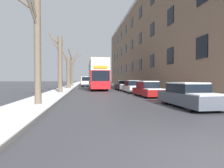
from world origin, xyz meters
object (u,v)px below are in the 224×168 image
Objects in this scene: pedestrian_left_sidewalk at (61,84)px; double_decker_bus at (98,74)px; parked_car_1 at (148,89)px; parked_car_2 at (133,87)px; parked_car_3 at (123,85)px; bare_tree_left_0 at (36,30)px; oncoming_van at (86,81)px; bare_tree_left_1 at (60,63)px; bare_tree_left_3 at (72,70)px; bare_tree_left_2 at (68,70)px; parked_car_0 at (188,96)px.

double_decker_bus is at bearing 102.41° from pedestrian_left_sidewalk.
double_decker_bus is at bearing 107.46° from parked_car_1.
parked_car_2 reaches higher than parked_car_3.
bare_tree_left_0 is at bearing -118.45° from parked_car_3.
bare_tree_left_1 is at bearing -97.75° from oncoming_van.
double_decker_bus is 4.34m from parked_car_3.
pedestrian_left_sidewalk is at bearing -149.62° from parked_car_3.
bare_tree_left_3 is 19.48m from pedestrian_left_sidewalk.
bare_tree_left_2 is (-0.05, 19.58, -1.27)m from bare_tree_left_0.
parked_car_3 is at bearing -25.30° from bare_tree_left_2.
pedestrian_left_sidewalk is (-0.02, 0.93, -2.38)m from bare_tree_left_1.
bare_tree_left_2 is 13.05m from parked_car_2.
double_decker_bus is 2.33× the size of parked_car_3.
parked_car_2 is at bearing -66.89° from bare_tree_left_3.
parked_car_2 is (8.48, -9.61, -2.42)m from bare_tree_left_2.
bare_tree_left_3 is at bearing 139.71° from pedestrian_left_sidewalk.
bare_tree_left_1 reaches higher than parked_car_0.
parked_car_0 is (8.46, -11.09, -2.76)m from bare_tree_left_1.
bare_tree_left_2 reaches higher than parked_car_2.
parked_car_0 is at bearing -74.82° from bare_tree_left_3.
parked_car_2 is at bearing 90.00° from parked_car_1.
parked_car_2 is (-0.00, 5.05, 0.01)m from parked_car_1.
parked_car_2 is at bearing 49.77° from bare_tree_left_0.
bare_tree_left_0 reaches higher than parked_car_2.
oncoming_van is at bearing 82.25° from bare_tree_left_1.
oncoming_van is (3.00, 11.99, -1.88)m from bare_tree_left_2.
bare_tree_left_0 is at bearing -95.34° from oncoming_van.
pedestrian_left_sidewalk reaches higher than parked_car_2.
bare_tree_left_1 is at bearing 127.34° from parked_car_0.
double_decker_bus is 5.68× the size of pedestrian_left_sidewalk.
bare_tree_left_0 is at bearing 170.43° from parked_car_0.
double_decker_bus is at bearing 74.42° from bare_tree_left_0.
bare_tree_left_0 is 0.85× the size of double_decker_bus.
parked_car_2 is 5.60m from parked_car_3.
bare_tree_left_2 is 1.40× the size of oncoming_van.
bare_tree_left_0 is at bearing -149.75° from parked_car_1.
parked_car_2 reaches higher than parked_car_0.
double_decker_bus is 2.47× the size of parked_car_0.
bare_tree_left_2 reaches higher than oncoming_van.
bare_tree_left_3 is 1.83× the size of parked_car_1.
bare_tree_left_0 is 17.57m from double_decker_bus.
parked_car_1 is at bearing -90.00° from parked_car_2.
oncoming_van is (2.98, 21.90, -2.19)m from bare_tree_left_1.
double_decker_bus is (4.74, -2.76, -0.62)m from bare_tree_left_2.
bare_tree_left_3 reaches higher than parked_car_1.
double_decker_bus reaches higher than oncoming_van.
bare_tree_left_3 is 13.95m from double_decker_bus.
double_decker_bus is (4.72, 7.15, -0.94)m from bare_tree_left_1.
bare_tree_left_2 reaches higher than parked_car_0.
bare_tree_left_2 is 0.71× the size of double_decker_bus.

